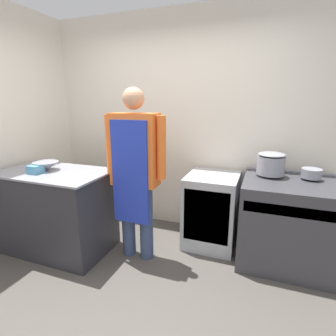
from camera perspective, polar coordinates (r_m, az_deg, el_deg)
The scene contains 12 objects.
ground_plane at distance 2.46m, azimuth -10.01°, elevation -27.75°, with size 14.00×14.00×0.00m, color #4C4742.
wall_back at distance 3.35m, azimuth 3.39°, elevation 9.42°, with size 8.00×0.05×2.70m.
wall_left at distance 3.77m, azimuth -27.26°, elevation 8.43°, with size 0.05×8.00×2.70m.
prep_counter at distance 3.20m, azimuth -22.93°, elevation -8.54°, with size 1.19×0.72×0.91m.
stove at distance 2.99m, azimuth 24.45°, elevation -10.71°, with size 0.91×0.79×0.89m.
fridge_unit at distance 3.12m, azimuth 9.46°, elevation -8.90°, with size 0.57×0.64×0.83m.
person_cook at distance 2.64m, azimuth -7.19°, elevation 0.52°, with size 0.65×0.24×1.77m.
mixing_bowl at distance 3.12m, azimuth -25.03°, elevation 0.37°, with size 0.27×0.27×0.09m.
small_bowl at distance 3.37m, azimuth -25.04°, elevation 1.06°, with size 0.17×0.17×0.07m.
plastic_tub at distance 3.04m, azimuth -26.87°, elevation -0.26°, with size 0.13×0.13×0.09m.
stock_pot at distance 2.93m, azimuth 21.49°, elevation 0.97°, with size 0.28×0.28×0.24m.
sauce_pot at distance 2.98m, azimuth 28.75°, elevation -1.02°, with size 0.19×0.19×0.09m.
Camera 1 is at (0.98, -1.54, 1.64)m, focal length 28.00 mm.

